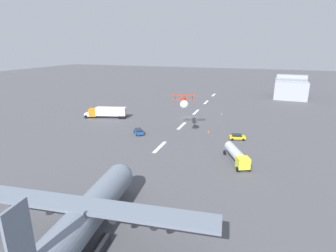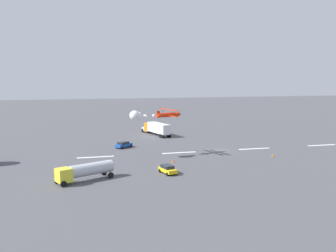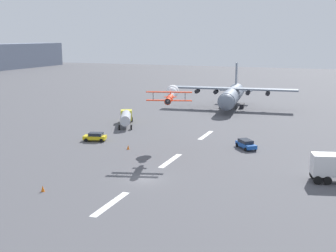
# 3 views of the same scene
# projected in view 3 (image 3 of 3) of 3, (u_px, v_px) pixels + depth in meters

# --- Properties ---
(ground_plane) EXTENTS (440.00, 440.00, 0.00)m
(ground_plane) POSITION_uv_depth(u_px,v_px,m) (145.00, 179.00, 58.70)
(ground_plane) COLOR #4C4C51
(ground_plane) RESTS_ON ground
(runway_stripe_2) EXTENTS (8.00, 0.90, 0.01)m
(runway_stripe_2) POSITION_uv_depth(u_px,v_px,m) (111.00, 204.00, 50.04)
(runway_stripe_2) COLOR white
(runway_stripe_2) RESTS_ON ground
(runway_stripe_3) EXTENTS (8.00, 0.90, 0.01)m
(runway_stripe_3) POSITION_uv_depth(u_px,v_px,m) (170.00, 161.00, 67.36)
(runway_stripe_3) COLOR white
(runway_stripe_3) RESTS_ON ground
(runway_stripe_4) EXTENTS (8.00, 0.90, 0.01)m
(runway_stripe_4) POSITION_uv_depth(u_px,v_px,m) (206.00, 135.00, 84.67)
(runway_stripe_4) COLOR white
(runway_stripe_4) RESTS_ON ground
(cargo_transport_plane) EXTENTS (24.95, 33.37, 11.41)m
(cargo_transport_plane) POSITION_uv_depth(u_px,v_px,m) (231.00, 96.00, 114.39)
(cargo_transport_plane) COLOR slate
(cargo_transport_plane) RESTS_ON ground
(stunt_biplane_red) EXTENTS (12.37, 7.03, 2.15)m
(stunt_biplane_red) POSITION_uv_depth(u_px,v_px,m) (171.00, 94.00, 73.92)
(stunt_biplane_red) COLOR red
(fuel_tanker_truck) EXTENTS (10.00, 6.48, 2.90)m
(fuel_tanker_truck) POSITION_uv_depth(u_px,v_px,m) (126.00, 117.00, 93.55)
(fuel_tanker_truck) COLOR yellow
(fuel_tanker_truck) RESTS_ON ground
(followme_car_yellow) EXTENTS (4.62, 4.23, 1.52)m
(followme_car_yellow) POSITION_uv_depth(u_px,v_px,m) (246.00, 144.00, 74.49)
(followme_car_yellow) COLOR #194CA5
(followme_car_yellow) RESTS_ON ground
(airport_staff_sedan) EXTENTS (2.83, 4.38, 1.52)m
(airport_staff_sedan) POSITION_uv_depth(u_px,v_px,m) (95.00, 137.00, 79.94)
(airport_staff_sedan) COLOR yellow
(airport_staff_sedan) RESTS_ON ground
(traffic_cone_near) EXTENTS (0.44, 0.44, 0.75)m
(traffic_cone_near) POSITION_uv_depth(u_px,v_px,m) (43.00, 189.00, 53.94)
(traffic_cone_near) COLOR orange
(traffic_cone_near) RESTS_ON ground
(traffic_cone_far) EXTENTS (0.44, 0.44, 0.75)m
(traffic_cone_far) POSITION_uv_depth(u_px,v_px,m) (128.00, 147.00, 74.08)
(traffic_cone_far) COLOR orange
(traffic_cone_far) RESTS_ON ground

